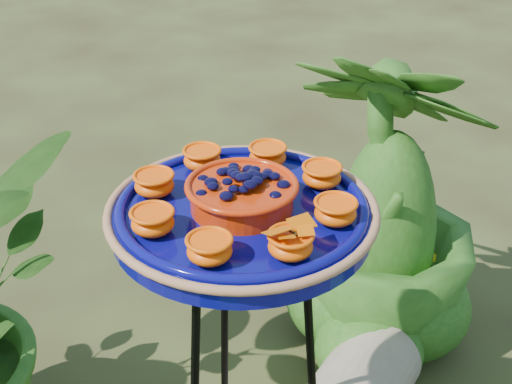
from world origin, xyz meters
TOP-DOWN VIEW (x-y plane):
  - tripod_stand at (-0.02, 0.12)m, footprint 0.36×0.36m
  - feeder_dish at (-0.02, 0.12)m, footprint 0.51×0.51m
  - shrub_back_right at (0.66, 0.53)m, footprint 0.73×0.73m

SIDE VIEW (x-z plane):
  - shrub_back_right at x=0.66m, z-range 0.00..0.94m
  - tripod_stand at x=-0.02m, z-range 0.09..0.94m
  - feeder_dish at x=-0.02m, z-range 0.84..0.94m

